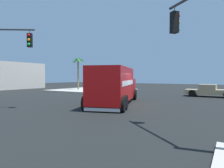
# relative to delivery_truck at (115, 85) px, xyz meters

# --- Properties ---
(ground_plane) EXTENTS (100.00, 100.00, 0.00)m
(ground_plane) POSITION_rel_delivery_truck_xyz_m (0.25, -0.83, -1.54)
(ground_plane) COLOR black
(sidewalk_corner_far) EXTENTS (11.24, 11.24, 0.14)m
(sidewalk_corner_far) POSITION_rel_delivery_truck_xyz_m (12.77, 11.70, -1.47)
(sidewalk_corner_far) COLOR #B2ADA0
(sidewalk_corner_far) RESTS_ON ground
(delivery_truck) EXTENTS (8.91, 5.15, 2.95)m
(delivery_truck) POSITION_rel_delivery_truck_xyz_m (0.00, 0.00, 0.00)
(delivery_truck) COLOR red
(delivery_truck) RESTS_ON ground
(traffic_light_primary) EXTENTS (2.83, 3.20, 5.51)m
(traffic_light_primary) POSITION_rel_delivery_truck_xyz_m (-6.24, -7.64, 2.24)
(traffic_light_primary) COLOR #38383D
(traffic_light_primary) RESTS_ON sidewalk_corner_near
(pickup_tan) EXTENTS (2.32, 5.23, 1.38)m
(pickup_tan) POSITION_rel_delivery_truck_xyz_m (10.74, -6.00, -0.81)
(pickup_tan) COLOR tan
(pickup_tan) RESTS_ON ground
(palm_tree_far) EXTENTS (2.44, 2.33, 5.31)m
(palm_tree_far) POSITION_rel_delivery_truck_xyz_m (11.70, 13.94, 2.05)
(palm_tree_far) COLOR #7A6647
(palm_tree_far) RESTS_ON sidewalk_corner_far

